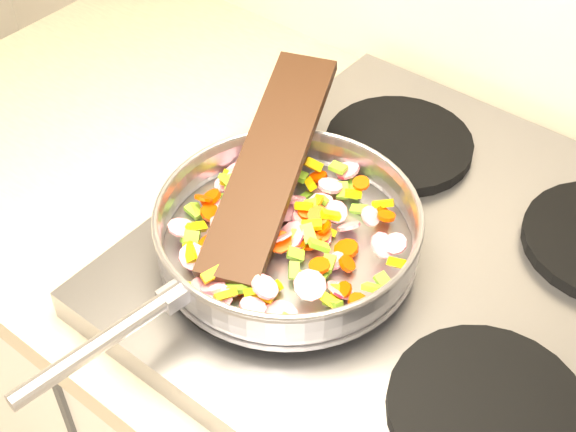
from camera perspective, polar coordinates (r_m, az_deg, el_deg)
The scene contains 7 objects.
cooktop at distance 0.93m, azimuth 10.27°, elevation -4.00°, with size 0.60×0.60×0.04m, color #939399.
grate_fl at distance 0.88m, azimuth -2.09°, elevation -3.92°, with size 0.19×0.19×0.02m, color black.
grate_fr at distance 0.79m, azimuth 14.01°, elevation -13.25°, with size 0.19×0.19×0.02m, color black.
grate_bl at distance 1.05m, azimuth 7.89°, elevation 5.08°, with size 0.19×0.19×0.02m, color black.
saute_pan at distance 0.87m, azimuth -0.13°, elevation -0.92°, with size 0.33×0.50×0.05m.
vegetable_heap at distance 0.88m, azimuth -0.56°, elevation -0.85°, with size 0.27×0.27×0.05m.
wooden_spatula at distance 0.90m, azimuth -1.25°, elevation 3.87°, with size 0.31×0.07×0.01m, color black.
Camera 1 is at (-0.45, 1.09, 1.60)m, focal length 50.00 mm.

